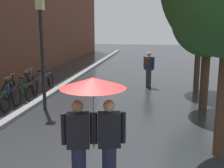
# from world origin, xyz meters

# --- Properties ---
(kerb_strip) EXTENTS (0.30, 36.00, 0.12)m
(kerb_strip) POSITION_xyz_m (-3.20, 10.00, 0.06)
(kerb_strip) COLOR slate
(kerb_strip) RESTS_ON ground
(street_tree_1) EXTENTS (2.52, 2.52, 4.56)m
(street_tree_1) POSITION_xyz_m (3.00, 5.46, 3.19)
(street_tree_1) COLOR #473323
(street_tree_1) RESTS_ON ground
(street_tree_2) EXTENTS (2.77, 2.77, 5.42)m
(street_tree_2) POSITION_xyz_m (3.14, 8.46, 3.77)
(street_tree_2) COLOR #473323
(street_tree_2) RESTS_ON ground
(parked_bicycle_2) EXTENTS (1.09, 0.72, 0.96)m
(parked_bicycle_2) POSITION_xyz_m (-4.28, 4.70, 0.38)
(parked_bicycle_2) COLOR black
(parked_bicycle_2) RESTS_ON ground
(parked_bicycle_3) EXTENTS (1.13, 0.79, 0.96)m
(parked_bicycle_3) POSITION_xyz_m (-4.09, 5.47, 0.38)
(parked_bicycle_3) COLOR black
(parked_bicycle_3) RESTS_ON ground
(parked_bicycle_4) EXTENTS (1.13, 0.77, 0.96)m
(parked_bicycle_4) POSITION_xyz_m (-4.29, 6.27, 0.38)
(parked_bicycle_4) COLOR black
(parked_bicycle_4) RESTS_ON ground
(parked_bicycle_5) EXTENTS (1.09, 0.72, 0.96)m
(parked_bicycle_5) POSITION_xyz_m (-4.09, 7.17, 0.38)
(parked_bicycle_5) COLOR black
(parked_bicycle_5) RESTS_ON ground
(parked_bicycle_6) EXTENTS (1.11, 0.75, 0.96)m
(parked_bicycle_6) POSITION_xyz_m (-4.24, 7.97, 0.38)
(parked_bicycle_6) COLOR black
(parked_bicycle_6) RESTS_ON ground
(couple_under_umbrella) EXTENTS (1.14, 1.14, 2.08)m
(couple_under_umbrella) POSITION_xyz_m (0.26, -0.13, 1.40)
(couple_under_umbrella) COLOR #1E233D
(couple_under_umbrella) RESTS_ON ground
(street_lamp_post) EXTENTS (0.24, 0.24, 3.78)m
(street_lamp_post) POSITION_xyz_m (-2.60, 4.51, 2.24)
(street_lamp_post) COLOR black
(street_lamp_post) RESTS_ON ground
(pedestrian_walking_midground) EXTENTS (0.53, 0.44, 1.71)m
(pedestrian_walking_midground) POSITION_xyz_m (0.94, 8.82, 0.91)
(pedestrian_walking_midground) COLOR #2D2D33
(pedestrian_walking_midground) RESTS_ON ground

